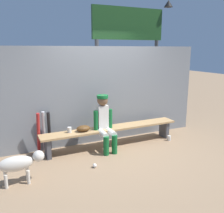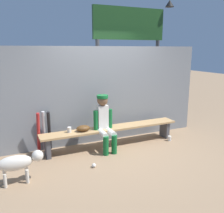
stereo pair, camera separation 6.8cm
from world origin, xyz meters
TOP-DOWN VIEW (x-y plane):
  - ground_plane at (0.00, 0.00)m, footprint 30.00×30.00m
  - chainlink_fence at (0.00, 0.40)m, footprint 4.73×0.03m
  - dugout_bench at (0.00, 0.00)m, footprint 3.02×0.36m
  - player_seated at (-0.21, -0.11)m, footprint 0.41×0.55m
  - baseball_glove at (-0.64, 0.00)m, footprint 0.28×0.20m
  - bat_aluminum_black at (-1.26, 0.32)m, footprint 0.11×0.22m
  - bat_aluminum_silver at (-1.36, 0.32)m, footprint 0.08×0.16m
  - bat_aluminum_red at (-1.48, 0.22)m, footprint 0.08×0.17m
  - baseball at (-0.70, -0.78)m, footprint 0.07×0.07m
  - cup_on_ground at (1.32, -0.25)m, footprint 0.08×0.08m
  - cup_on_bench at (-0.91, 0.04)m, footprint 0.08×0.08m
  - scoreboard at (1.19, 1.40)m, footprint 2.30×0.27m
  - dog at (-1.93, -0.79)m, footprint 0.84×0.20m

SIDE VIEW (x-z plane):
  - ground_plane at x=0.00m, z-range 0.00..0.00m
  - baseball at x=-0.70m, z-range 0.00..0.07m
  - cup_on_ground at x=1.32m, z-range 0.00..0.11m
  - dog at x=-1.93m, z-range 0.09..0.58m
  - dugout_bench at x=0.00m, z-range 0.13..0.55m
  - bat_aluminum_black at x=-1.26m, z-range 0.00..0.83m
  - bat_aluminum_silver at x=-1.36m, z-range 0.00..0.84m
  - bat_aluminum_red at x=-1.48m, z-range 0.00..0.85m
  - cup_on_bench at x=-0.91m, z-range 0.42..0.53m
  - baseball_glove at x=-0.64m, z-range 0.42..0.54m
  - player_seated at x=-0.21m, z-range 0.04..1.17m
  - chainlink_fence at x=0.00m, z-range 0.00..2.10m
  - scoreboard at x=1.19m, z-range 0.67..4.00m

